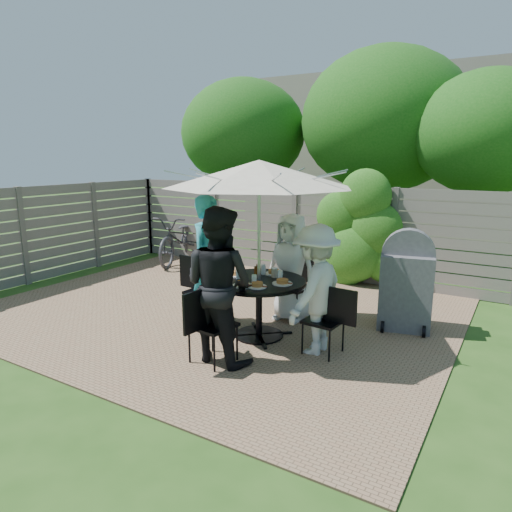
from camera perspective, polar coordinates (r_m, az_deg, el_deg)
The scene contains 24 objects.
backyard_envelope at distance 16.07m, azimuth 17.13°, elevation 12.65°, with size 60.00×60.00×5.00m.
patio_table at distance 6.07m, azimuth 0.37°, elevation -5.20°, with size 1.30×1.30×0.80m.
umbrella at distance 5.79m, azimuth 0.39°, elevation 10.24°, with size 2.57×2.57×2.35m.
chair_back at distance 6.93m, azimuth 4.91°, elevation -5.33°, with size 0.54×0.73×0.96m.
person_back at distance 6.68m, azimuth 4.39°, elevation -1.46°, with size 0.78×0.51×1.60m, color silver.
chair_left at distance 6.72m, azimuth -6.50°, elevation -5.93°, with size 0.71×0.49×0.97m.
person_left at distance 6.46m, azimuth -5.72°, elevation -0.71°, with size 0.68×0.45×1.87m, color teal.
chair_front at distance 5.44m, azimuth -5.48°, elevation -10.46°, with size 0.51×0.71×0.95m.
person_front at distance 5.33m, azimuth -4.67°, elevation -3.66°, with size 0.90×0.70×1.85m, color black.
chair_right at distance 5.71m, azimuth 8.50°, elevation -9.63°, with size 0.65×0.46×0.88m.
person_right at distance 5.59m, azimuth 7.44°, elevation -4.22°, with size 1.04×0.60×1.61m, color silver.
plate_back at distance 6.28m, azimuth 2.22°, elevation -2.05°, with size 0.26×0.26×0.06m.
plate_left at distance 6.20m, azimuth -2.38°, elevation -2.26°, with size 0.26×0.26×0.06m.
plate_front at distance 5.71m, azimuth -1.67°, elevation -3.54°, with size 0.26×0.26×0.06m.
plate_right at distance 5.80m, azimuth 3.31°, elevation -3.28°, with size 0.26×0.26×0.06m.
plate_extra at distance 5.66m, azimuth 0.17°, elevation -3.69°, with size 0.24×0.24×0.06m.
glass_back at distance 6.25m, azimuth 0.92°, elevation -1.70°, with size 0.07×0.07×0.14m, color silver.
glass_left at distance 6.04m, azimuth -2.22°, elevation -2.19°, with size 0.07×0.07×0.14m, color silver.
glass_front at distance 5.72m, azimuth -0.23°, elevation -3.04°, with size 0.07×0.07×0.14m, color silver.
glass_right at distance 5.93m, azimuth 3.02°, elevation -2.49°, with size 0.07×0.07×0.14m, color silver.
syrup_jug at distance 6.05m, azimuth 0.17°, elevation -2.06°, with size 0.09×0.09×0.16m, color #59280C.
coffee_cup at distance 6.11m, azimuth 2.31°, elevation -2.13°, with size 0.08×0.08×0.12m, color #C6B293.
bicycle at distance 10.55m, azimuth -9.52°, elevation 2.16°, with size 0.73×2.08×1.10m, color #333338.
bbq_grill at distance 6.68m, azimuth 18.26°, elevation -3.37°, with size 0.80×0.67×1.43m.
Camera 1 is at (4.06, -5.28, 2.40)m, focal length 32.00 mm.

